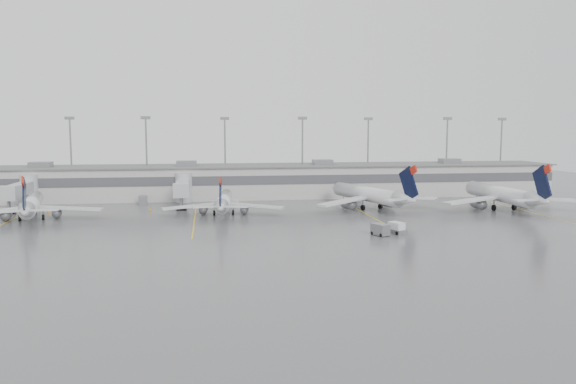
{
  "coord_description": "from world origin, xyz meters",
  "views": [
    {
      "loc": [
        -14.99,
        -85.57,
        17.68
      ],
      "look_at": [
        0.94,
        24.0,
        5.0
      ],
      "focal_mm": 35.0,
      "sensor_mm": 36.0,
      "label": 1
    }
  ],
  "objects": [
    {
      "name": "jet_bridge_left",
      "position": [
        -55.5,
        45.72,
        3.87
      ],
      "size": [
        4.0,
        17.2,
        7.0
      ],
      "color": "#ABAEB1",
      "rests_on": "ground"
    },
    {
      "name": "cone_c",
      "position": [
        10.2,
        40.23,
        0.35
      ],
      "size": [
        0.44,
        0.44,
        0.7
      ],
      "primitive_type": "cone",
      "color": "orange",
      "rests_on": "ground"
    },
    {
      "name": "gse_uld_a",
      "position": [
        -56.09,
        41.55,
        0.81
      ],
      "size": [
        2.71,
        2.33,
        1.62
      ],
      "primitive_type": "cube",
      "rotation": [
        0.0,
        0.0,
        -0.42
      ],
      "color": "silver",
      "rests_on": "ground"
    },
    {
      "name": "jet_mid_left",
      "position": [
        -11.67,
        28.53,
        2.78
      ],
      "size": [
        24.62,
        27.68,
        8.95
      ],
      "rotation": [
        0.0,
        0.0,
        -0.08
      ],
      "color": "silver",
      "rests_on": "ground"
    },
    {
      "name": "terminal",
      "position": [
        -0.01,
        57.98,
        4.17
      ],
      "size": [
        152.0,
        17.0,
        9.45
      ],
      "color": "#B5B5B0",
      "rests_on": "ground"
    },
    {
      "name": "baggage_cart",
      "position": [
        13.2,
        2.5,
        1.01
      ],
      "size": [
        2.82,
        3.44,
        1.93
      ],
      "rotation": [
        0.0,
        0.0,
        0.43
      ],
      "color": "slate",
      "rests_on": "ground"
    },
    {
      "name": "light_masts",
      "position": [
        0.0,
        63.75,
        12.03
      ],
      "size": [
        142.4,
        8.0,
        20.6
      ],
      "color": "gray",
      "rests_on": "ground"
    },
    {
      "name": "ground",
      "position": [
        0.0,
        0.0,
        0.0
      ],
      "size": [
        260.0,
        260.0,
        0.0
      ],
      "primitive_type": "plane",
      "color": "#555558",
      "rests_on": "ground"
    },
    {
      "name": "gse_uld_b",
      "position": [
        -9.27,
        39.44,
        0.81
      ],
      "size": [
        2.68,
        2.25,
        1.62
      ],
      "primitive_type": "cube",
      "rotation": [
        0.0,
        0.0,
        -0.37
      ],
      "color": "silver",
      "rests_on": "ground"
    },
    {
      "name": "cone_a",
      "position": [
        -47.92,
        35.97,
        0.39
      ],
      "size": [
        0.49,
        0.49,
        0.77
      ],
      "primitive_type": "cone",
      "color": "orange",
      "rests_on": "ground"
    },
    {
      "name": "jet_far_right",
      "position": [
        48.4,
        26.89,
        3.42
      ],
      "size": [
        30.32,
        33.97,
        10.99
      ],
      "rotation": [
        0.0,
        0.0,
        0.01
      ],
      "color": "silver",
      "rests_on": "ground"
    },
    {
      "name": "jet_bridge_right",
      "position": [
        -20.5,
        45.72,
        3.87
      ],
      "size": [
        4.0,
        17.2,
        7.0
      ],
      "color": "#ABAEB1",
      "rests_on": "ground"
    },
    {
      "name": "baggage_tug",
      "position": [
        16.4,
        3.7,
        0.76
      ],
      "size": [
        2.96,
        3.53,
        1.95
      ],
      "rotation": [
        0.0,
        0.0,
        0.43
      ],
      "color": "silver",
      "rests_on": "ground"
    },
    {
      "name": "jet_far_left",
      "position": [
        -48.55,
        27.23,
        2.99
      ],
      "size": [
        26.01,
        29.45,
        9.63
      ],
      "rotation": [
        0.0,
        0.0,
        0.21
      ],
      "color": "silver",
      "rests_on": "ground"
    },
    {
      "name": "cone_d",
      "position": [
        55.67,
        31.87,
        0.4
      ],
      "size": [
        0.5,
        0.5,
        0.79
      ],
      "primitive_type": "cone",
      "color": "orange",
      "rests_on": "ground"
    },
    {
      "name": "stand_markings",
      "position": [
        -0.0,
        24.0,
        0.01
      ],
      "size": [
        105.25,
        40.0,
        0.01
      ],
      "color": "#E2BA0D",
      "rests_on": "ground"
    },
    {
      "name": "gse_uld_c",
      "position": [
        19.27,
        38.64,
        0.92
      ],
      "size": [
        2.84,
        2.13,
        1.84
      ],
      "primitive_type": "cube",
      "rotation": [
        0.0,
        0.0,
        0.17
      ],
      "color": "silver",
      "rests_on": "ground"
    },
    {
      "name": "gse_loader",
      "position": [
        -29.71,
        46.61,
        0.99
      ],
      "size": [
        2.25,
        3.34,
        1.99
      ],
      "primitive_type": "cube",
      "rotation": [
        0.0,
        0.0,
        0.09
      ],
      "color": "slate",
      "rests_on": "ground"
    },
    {
      "name": "cone_b",
      "position": [
        -27.02,
        36.12,
        0.35
      ],
      "size": [
        0.44,
        0.44,
        0.69
      ],
      "primitive_type": "cone",
      "color": "orange",
      "rests_on": "ground"
    },
    {
      "name": "jet_mid_right",
      "position": [
        20.23,
        31.81,
        3.29
      ],
      "size": [
        27.97,
        31.83,
        10.6
      ],
      "rotation": [
        0.0,
        0.0,
        0.3
      ],
      "color": "silver",
      "rests_on": "ground"
    }
  ]
}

